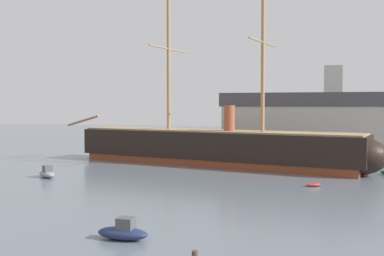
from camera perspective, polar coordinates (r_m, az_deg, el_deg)
tall_ship at (r=76.13m, az=2.62°, el=-2.38°), size 57.94×19.29×28.32m
motorboat_foreground_right at (r=35.06m, az=-8.54°, el=-12.60°), size 4.00×1.79×1.66m
motorboat_alongside_bow at (r=66.63m, az=-17.53°, el=-5.37°), size 4.12×3.76×1.66m
dinghy_alongside_stern at (r=58.51m, az=14.84°, el=-6.80°), size 2.15×1.75×0.47m
dockside_warehouse_right at (r=90.32m, az=19.21°, el=0.23°), size 51.60×15.17×17.33m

